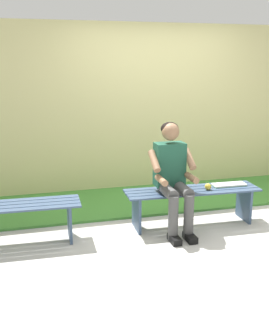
{
  "coord_description": "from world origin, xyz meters",
  "views": [
    {
      "loc": [
        1.86,
        4.27,
        1.91
      ],
      "look_at": [
        0.75,
        0.15,
        0.79
      ],
      "focal_mm": 43.76,
      "sensor_mm": 36.0,
      "label": 1
    }
  ],
  "objects_px": {
    "person_seated": "(173,173)",
    "bench_near": "(192,198)",
    "apple": "(208,187)",
    "book_open": "(229,185)",
    "bench_far": "(3,215)"
  },
  "relations": [
    {
      "from": "bench_far",
      "to": "bench_near",
      "type": "bearing_deg",
      "value": 180.0
    },
    {
      "from": "bench_far",
      "to": "person_seated",
      "type": "distance_m",
      "value": 1.89
    },
    {
      "from": "bench_far",
      "to": "book_open",
      "type": "height_order",
      "value": "book_open"
    },
    {
      "from": "bench_near",
      "to": "person_seated",
      "type": "distance_m",
      "value": 0.46
    },
    {
      "from": "person_seated",
      "to": "book_open",
      "type": "height_order",
      "value": "person_seated"
    },
    {
      "from": "book_open",
      "to": "apple",
      "type": "bearing_deg",
      "value": 17.56
    },
    {
      "from": "bench_near",
      "to": "book_open",
      "type": "height_order",
      "value": "book_open"
    },
    {
      "from": "bench_near",
      "to": "bench_far",
      "type": "distance_m",
      "value": 2.15
    },
    {
      "from": "bench_near",
      "to": "book_open",
      "type": "xyz_separation_m",
      "value": [
        -0.49,
        -0.03,
        0.12
      ]
    },
    {
      "from": "apple",
      "to": "bench_far",
      "type": "bearing_deg",
      "value": -1.55
    },
    {
      "from": "person_seated",
      "to": "book_open",
      "type": "bearing_deg",
      "value": -170.8
    },
    {
      "from": "person_seated",
      "to": "bench_near",
      "type": "bearing_deg",
      "value": -161.0
    },
    {
      "from": "apple",
      "to": "book_open",
      "type": "xyz_separation_m",
      "value": [
        -0.32,
        -0.09,
        -0.03
      ]
    },
    {
      "from": "person_seated",
      "to": "book_open",
      "type": "relative_size",
      "value": 2.98
    },
    {
      "from": "bench_near",
      "to": "bench_far",
      "type": "bearing_deg",
      "value": -0.0
    }
  ]
}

